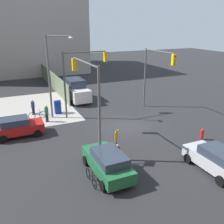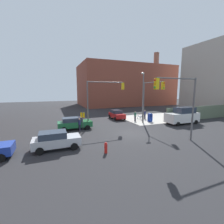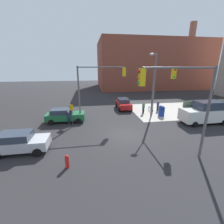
% 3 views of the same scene
% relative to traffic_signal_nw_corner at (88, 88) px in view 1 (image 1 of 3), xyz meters
% --- Properties ---
extents(ground_plane, '(120.00, 120.00, 0.00)m').
position_rel_traffic_signal_nw_corner_xyz_m(ground_plane, '(2.34, -4.50, -4.64)').
color(ground_plane, '#28282B').
extents(sidewalk_corner, '(12.00, 12.00, 0.01)m').
position_rel_traffic_signal_nw_corner_xyz_m(sidewalk_corner, '(11.34, 4.50, -4.64)').
color(sidewalk_corner, '#ADA89E').
rests_on(sidewalk_corner, ground).
extents(construction_fence, '(20.41, 0.12, 2.40)m').
position_rel_traffic_signal_nw_corner_xyz_m(construction_fence, '(20.54, -1.30, -3.44)').
color(construction_fence, '#607056').
rests_on(construction_fence, ground).
extents(building_loft_east, '(20.00, 24.00, 16.94)m').
position_rel_traffic_signal_nw_corner_xyz_m(building_loft_east, '(38.34, 1.65, 3.83)').
color(building_loft_east, '#ADA89E').
rests_on(building_loft_east, ground).
extents(traffic_signal_nw_corner, '(5.65, 0.36, 6.50)m').
position_rel_traffic_signal_nw_corner_xyz_m(traffic_signal_nw_corner, '(0.00, 0.00, 0.00)').
color(traffic_signal_nw_corner, '#59595B').
rests_on(traffic_signal_nw_corner, ground).
extents(traffic_signal_se_corner, '(5.13, 0.36, 6.50)m').
position_rel_traffic_signal_nw_corner_xyz_m(traffic_signal_se_corner, '(4.90, -9.00, -0.03)').
color(traffic_signal_se_corner, '#59595B').
rests_on(traffic_signal_se_corner, ground).
extents(traffic_signal_ne_corner, '(0.36, 4.65, 6.50)m').
position_rel_traffic_signal_nw_corner_xyz_m(traffic_signal_ne_corner, '(6.84, -1.74, -0.06)').
color(traffic_signal_ne_corner, '#59595B').
rests_on(traffic_signal_ne_corner, ground).
extents(street_lamp_corner, '(1.81, 2.21, 8.00)m').
position_rel_traffic_signal_nw_corner_xyz_m(street_lamp_corner, '(7.32, 1.00, 0.06)').
color(street_lamp_corner, slate).
rests_on(street_lamp_corner, ground).
extents(warning_sign_two_way, '(0.48, 0.48, 2.40)m').
position_rel_traffic_signal_nw_corner_xyz_m(warning_sign_two_way, '(-3.06, -0.82, -3.00)').
color(warning_sign_two_way, '#4C4C4C').
rests_on(warning_sign_two_way, ground).
extents(mailbox_blue, '(0.56, 0.64, 1.43)m').
position_rel_traffic_signal_nw_corner_xyz_m(mailbox_blue, '(8.54, 0.50, -3.88)').
color(mailbox_blue, navy).
rests_on(mailbox_blue, ground).
extents(fire_hydrant, '(0.26, 0.26, 0.94)m').
position_rel_traffic_signal_nw_corner_xyz_m(fire_hydrant, '(-2.66, -8.70, -4.16)').
color(fire_hydrant, red).
rests_on(fire_hydrant, ground).
extents(sedan_silver, '(4.11, 2.02, 1.62)m').
position_rel_traffic_signal_nw_corner_xyz_m(sedan_silver, '(-6.52, -6.14, -3.80)').
color(sedan_silver, '#B7BABF').
rests_on(sedan_silver, ground).
extents(sedan_green, '(4.48, 2.02, 1.62)m').
position_rel_traffic_signal_nw_corner_xyz_m(sedan_green, '(-4.02, 0.24, -3.80)').
color(sedan_green, '#1E6638').
rests_on(sedan_green, ground).
extents(coupe_red, '(2.02, 3.91, 1.62)m').
position_rel_traffic_signal_nw_corner_xyz_m(coupe_red, '(4.28, 4.77, -3.80)').
color(coupe_red, '#B21919').
rests_on(coupe_red, ground).
extents(van_white_delivery, '(5.40, 2.32, 2.62)m').
position_rel_traffic_signal_nw_corner_xyz_m(van_white_delivery, '(12.34, -2.70, -3.36)').
color(van_white_delivery, white).
rests_on(van_white_delivery, ground).
extents(pedestrian_crossing, '(0.36, 0.36, 1.66)m').
position_rel_traffic_signal_nw_corner_xyz_m(pedestrian_crossing, '(6.54, 2.00, -3.78)').
color(pedestrian_crossing, '#2D664C').
rests_on(pedestrian_crossing, ground).
extents(pedestrian_waiting, '(0.36, 0.36, 1.61)m').
position_rel_traffic_signal_nw_corner_xyz_m(pedestrian_waiting, '(9.14, 2.90, -3.81)').
color(pedestrian_waiting, navy).
rests_on(pedestrian_waiting, ground).
extents(pedestrian_walking_north, '(0.36, 0.36, 1.61)m').
position_rel_traffic_signal_nw_corner_xyz_m(pedestrian_walking_north, '(-3.46, -0.70, -3.81)').
color(pedestrian_walking_north, navy).
rests_on(pedestrian_walking_north, ground).
extents(bicycle_leaning_on_fence, '(0.05, 1.75, 0.97)m').
position_rel_traffic_signal_nw_corner_xyz_m(bicycle_leaning_on_fence, '(7.94, 2.70, -4.29)').
color(bicycle_leaning_on_fence, black).
rests_on(bicycle_leaning_on_fence, ground).
extents(bicycle_at_crosswalk, '(1.75, 0.05, 0.97)m').
position_rel_traffic_signal_nw_corner_xyz_m(bicycle_at_crosswalk, '(-4.46, 1.50, -4.29)').
color(bicycle_at_crosswalk, black).
rests_on(bicycle_at_crosswalk, ground).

